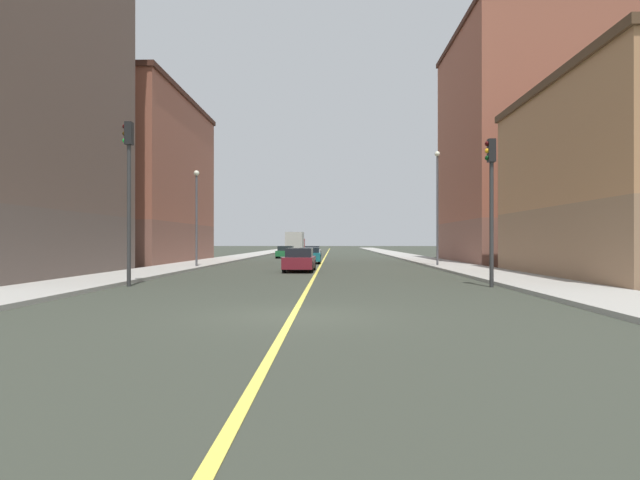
% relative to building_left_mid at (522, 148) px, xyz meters
% --- Properties ---
extents(ground_plane, '(400.00, 400.00, 0.00)m').
position_rel_building_left_mid_xyz_m(ground_plane, '(-16.56, -33.20, -9.55)').
color(ground_plane, '#32362C').
rests_on(ground_plane, ground).
extents(sidewalk_left, '(3.59, 168.00, 0.15)m').
position_rel_building_left_mid_xyz_m(sidewalk_left, '(-7.23, 15.80, -9.48)').
color(sidewalk_left, '#9E9B93').
rests_on(sidewalk_left, ground).
extents(sidewalk_right, '(3.59, 168.00, 0.15)m').
position_rel_building_left_mid_xyz_m(sidewalk_right, '(-25.89, 15.80, -9.48)').
color(sidewalk_right, '#9E9B93').
rests_on(sidewalk_right, ground).
extents(lane_center_stripe, '(0.16, 154.00, 0.01)m').
position_rel_building_left_mid_xyz_m(lane_center_stripe, '(-16.56, 15.80, -9.54)').
color(lane_center_stripe, '#E5D14C').
rests_on(lane_center_stripe, ground).
extents(building_left_mid, '(11.17, 16.54, 19.08)m').
position_rel_building_left_mid_xyz_m(building_left_mid, '(0.00, 0.00, 0.00)').
color(building_left_mid, brown).
rests_on(building_left_mid, ground).
extents(building_right_midblock, '(11.17, 19.54, 13.87)m').
position_rel_building_left_mid_xyz_m(building_right_midblock, '(-33.12, -0.06, -2.61)').
color(building_right_midblock, brown).
rests_on(building_right_midblock, ground).
extents(traffic_light_left_near, '(0.40, 0.32, 5.78)m').
position_rel_building_left_mid_xyz_m(traffic_light_left_near, '(-9.44, -24.69, -5.79)').
color(traffic_light_left_near, '#2D2D2D').
rests_on(traffic_light_left_near, ground).
extents(traffic_light_right_near, '(0.40, 0.32, 6.52)m').
position_rel_building_left_mid_xyz_m(traffic_light_right_near, '(-23.72, -24.69, -5.37)').
color(traffic_light_right_near, '#2D2D2D').
rests_on(traffic_light_right_near, ground).
extents(street_lamp_left_near, '(0.36, 0.36, 7.86)m').
position_rel_building_left_mid_xyz_m(street_lamp_left_near, '(-8.42, -7.87, -4.70)').
color(street_lamp_left_near, '#4C4C51').
rests_on(street_lamp_left_near, ground).
extents(street_lamp_right_near, '(0.36, 0.36, 6.36)m').
position_rel_building_left_mid_xyz_m(street_lamp_right_near, '(-24.70, -9.70, -5.49)').
color(street_lamp_right_near, '#4C4C51').
rests_on(street_lamp_right_near, ground).
extents(car_maroon, '(1.81, 4.49, 1.39)m').
position_rel_building_left_mid_xyz_m(car_maroon, '(-17.60, -13.60, -8.87)').
color(car_maroon, maroon).
rests_on(car_maroon, ground).
extents(car_teal, '(1.87, 4.57, 1.28)m').
position_rel_building_left_mid_xyz_m(car_teal, '(-17.52, -1.32, -8.92)').
color(car_teal, '#196670').
rests_on(car_teal, ground).
extents(car_green, '(1.86, 4.14, 1.30)m').
position_rel_building_left_mid_xyz_m(car_green, '(-20.71, 12.95, -8.92)').
color(car_green, '#1E6B38').
rests_on(car_green, ground).
extents(car_silver, '(1.90, 4.48, 1.25)m').
position_rel_building_left_mid_xyz_m(car_silver, '(-18.00, 17.37, -8.94)').
color(car_silver, silver).
rests_on(car_silver, ground).
extents(box_truck, '(2.34, 7.19, 3.02)m').
position_rel_building_left_mid_xyz_m(box_truck, '(-20.83, 29.61, -7.96)').
color(box_truck, maroon).
rests_on(box_truck, ground).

